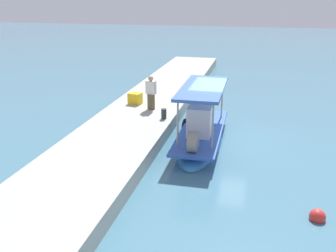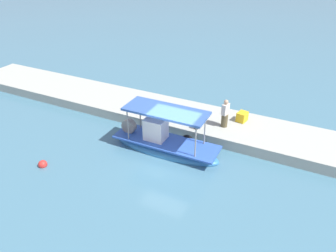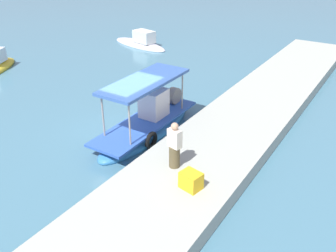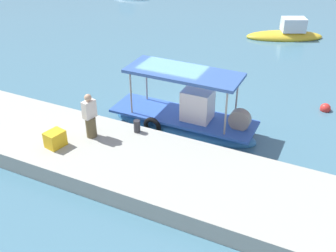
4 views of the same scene
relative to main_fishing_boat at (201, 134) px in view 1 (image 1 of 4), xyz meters
name	(u,v)px [view 1 (image 1 of 4)]	position (x,y,z in m)	size (l,w,h in m)	color
ground_plane	(220,140)	(-0.65, 0.76, -0.42)	(120.00, 120.00, 0.00)	teal
dock_quay	(131,126)	(-0.65, -3.32, -0.11)	(36.00, 3.68, 0.62)	#ACB0A4
main_fishing_boat	(201,134)	(0.00, 0.00, 0.00)	(6.03, 1.88, 2.81)	teal
fisherman_near_bollard	(151,94)	(-2.39, -2.86, 0.96)	(0.45, 0.52, 1.67)	brown
mooring_bollard	(164,114)	(-1.08, -1.89, 0.43)	(0.24, 0.24, 0.46)	#2D2D33
cargo_crate	(135,98)	(-3.14, -3.94, 0.48)	(0.63, 0.51, 0.57)	yellow
marker_buoy	(317,217)	(4.84, 4.06, -0.33)	(0.46, 0.46, 0.46)	red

